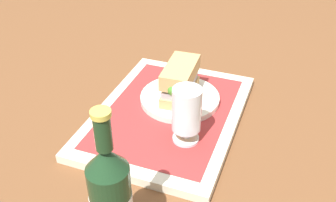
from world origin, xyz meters
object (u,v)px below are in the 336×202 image
at_px(plate, 180,98).
at_px(beer_glass, 187,113).
at_px(sandwich, 180,81).
at_px(beer_bottle, 111,198).

height_order(plate, beer_glass, beer_glass).
height_order(plate, sandwich, sandwich).
distance_m(beer_glass, beer_bottle, 0.27).
distance_m(plate, beer_glass, 0.16).
relative_size(sandwich, beer_glass, 1.08).
bearing_deg(sandwich, beer_glass, 21.10).
bearing_deg(beer_glass, beer_bottle, -7.12).
bearing_deg(beer_bottle, sandwich, -176.23).
distance_m(plate, beer_bottle, 0.40).
distance_m(sandwich, beer_bottle, 0.39).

